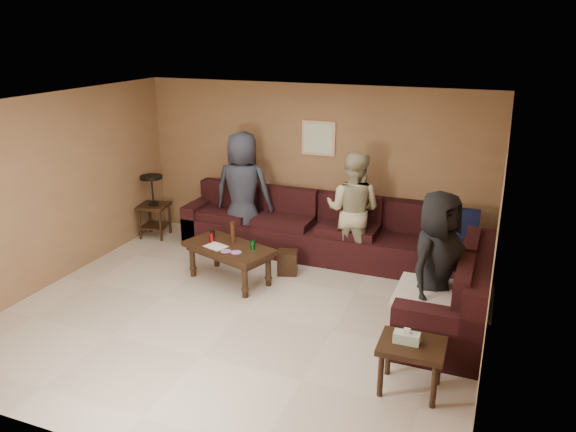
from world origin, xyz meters
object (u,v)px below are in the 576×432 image
at_px(person_middle, 353,210).
at_px(waste_bin, 288,262).
at_px(person_left, 243,191).
at_px(side_table_right, 411,350).
at_px(sectional_sofa, 344,253).
at_px(coffee_table, 229,251).
at_px(end_table_left, 154,205).
at_px(person_right, 436,266).

bearing_deg(person_middle, waste_bin, 42.90).
xyz_separation_m(waste_bin, person_left, (-0.99, 0.66, 0.75)).
distance_m(person_left, person_middle, 1.75).
bearing_deg(waste_bin, side_table_right, -45.07).
xyz_separation_m(sectional_sofa, coffee_table, (-1.37, -0.77, 0.11)).
relative_size(side_table_right, waste_bin, 2.00).
height_order(end_table_left, person_left, person_left).
bearing_deg(coffee_table, person_middle, 38.65).
distance_m(coffee_table, person_left, 1.32).
bearing_deg(end_table_left, sectional_sofa, -5.40).
bearing_deg(end_table_left, waste_bin, -12.34).
height_order(end_table_left, person_middle, person_middle).
bearing_deg(coffee_table, person_left, 106.68).
relative_size(coffee_table, waste_bin, 4.19).
distance_m(coffee_table, person_right, 2.80).
bearing_deg(end_table_left, person_right, -17.82).
height_order(person_middle, person_right, same).
bearing_deg(person_right, waste_bin, 90.22).
bearing_deg(person_right, end_table_left, 96.48).
height_order(end_table_left, waste_bin, end_table_left).
xyz_separation_m(end_table_left, waste_bin, (2.57, -0.56, -0.38)).
xyz_separation_m(sectional_sofa, side_table_right, (1.32, -2.31, 0.10)).
bearing_deg(side_table_right, person_right, 87.62).
relative_size(end_table_left, person_left, 0.56).
height_order(sectional_sofa, coffee_table, sectional_sofa).
height_order(sectional_sofa, person_left, person_left).
distance_m(sectional_sofa, person_right, 1.88).
relative_size(coffee_table, person_middle, 0.81).
bearing_deg(side_table_right, person_middle, 116.10).
bearing_deg(person_right, coffee_table, 105.55).
distance_m(side_table_right, person_middle, 2.98).
relative_size(sectional_sofa, end_table_left, 4.53).
xyz_separation_m(coffee_table, person_right, (2.74, -0.42, 0.41)).
bearing_deg(person_middle, person_left, 2.54).
height_order(sectional_sofa, end_table_left, end_table_left).
bearing_deg(person_left, sectional_sofa, 159.84).
bearing_deg(person_left, coffee_table, 99.78).
distance_m(sectional_sofa, side_table_right, 2.66).
distance_m(coffee_table, end_table_left, 2.21).
bearing_deg(person_right, person_left, 87.01).
bearing_deg(end_table_left, coffee_table, -29.23).
height_order(side_table_right, waste_bin, side_table_right).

